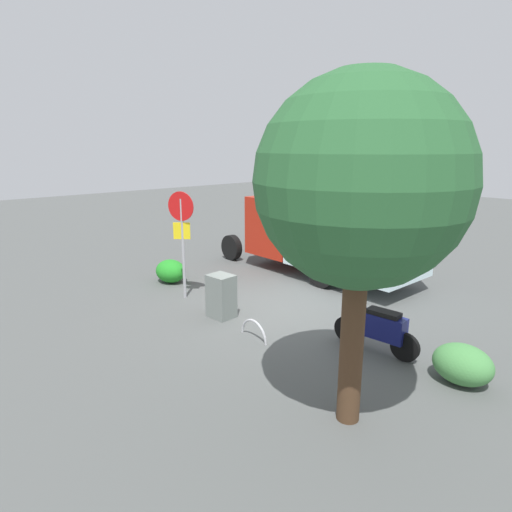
# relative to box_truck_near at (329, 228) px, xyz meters

# --- Properties ---
(ground_plane) EXTENTS (60.00, 60.00, 0.00)m
(ground_plane) POSITION_rel_box_truck_near_xyz_m (-0.89, 3.28, -1.54)
(ground_plane) COLOR #4E504F
(box_truck_near) EXTENTS (6.99, 2.36, 2.73)m
(box_truck_near) POSITION_rel_box_truck_near_xyz_m (0.00, 0.00, 0.00)
(box_truck_near) COLOR black
(box_truck_near) RESTS_ON ground
(motorcycle) EXTENTS (1.81, 0.55, 1.20)m
(motorcycle) POSITION_rel_box_truck_near_xyz_m (-3.87, 3.39, -1.02)
(motorcycle) COLOR black
(motorcycle) RESTS_ON ground
(stop_sign) EXTENTS (0.71, 0.33, 2.86)m
(stop_sign) POSITION_rel_box_truck_near_xyz_m (1.40, 4.38, 0.36)
(stop_sign) COLOR #9E9EA3
(stop_sign) RESTS_ON ground
(street_tree) EXTENTS (2.85, 2.85, 4.95)m
(street_tree) POSITION_rel_box_truck_near_xyz_m (-4.79, 5.63, 1.95)
(street_tree) COLOR #47301E
(street_tree) RESTS_ON ground
(utility_cabinet) EXTENTS (0.62, 0.53, 1.04)m
(utility_cabinet) POSITION_rel_box_truck_near_xyz_m (-0.35, 4.51, -1.02)
(utility_cabinet) COLOR slate
(utility_cabinet) RESTS_ON ground
(bike_rack_hoop) EXTENTS (0.85, 0.11, 0.85)m
(bike_rack_hoop) POSITION_rel_box_truck_near_xyz_m (-1.77, 4.76, -1.54)
(bike_rack_hoop) COLOR #B7B7BC
(bike_rack_hoop) RESTS_ON ground
(shrub_near_sign) EXTENTS (1.00, 0.82, 0.68)m
(shrub_near_sign) POSITION_rel_box_truck_near_xyz_m (2.85, 3.90, -1.20)
(shrub_near_sign) COLOR #228924
(shrub_near_sign) RESTS_ON ground
(shrub_mid_verge) EXTENTS (1.01, 0.83, 0.69)m
(shrub_mid_verge) POSITION_rel_box_truck_near_xyz_m (-5.52, 3.35, -1.20)
(shrub_mid_verge) COLOR #468845
(shrub_mid_verge) RESTS_ON ground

